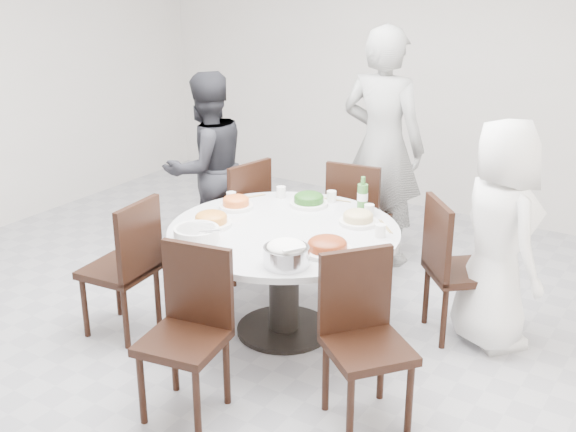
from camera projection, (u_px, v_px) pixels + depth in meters
The scene contains 22 objects.
floor at pixel (240, 327), 4.96m from camera, with size 6.00×6.00×0.01m, color #A3A3A7.
wall_back at pixel (424, 65), 6.83m from camera, with size 6.00×0.01×2.80m, color silver.
dining_table at pixel (284, 281), 4.78m from camera, with size 1.50×1.50×0.75m, color silver.
chair_ne at pixel (462, 269), 4.72m from camera, with size 0.42×0.42×0.95m, color black.
chair_n at pixel (360, 217), 5.63m from camera, with size 0.42×0.42×0.95m, color black.
chair_nw at pixel (234, 217), 5.63m from camera, with size 0.42×0.42×0.95m, color black.
chair_sw at pixel (119, 267), 4.75m from camera, with size 0.42×0.42×0.95m, color black.
chair_s at pixel (183, 338), 3.89m from camera, with size 0.42×0.42×0.95m, color black.
chair_se at pixel (368, 345), 3.82m from camera, with size 0.42×0.42×0.95m, color black.
diner_right at pixel (499, 235), 4.54m from camera, with size 0.73×0.48×1.50m, color white.
diner_middle at pixel (382, 147), 5.73m from camera, with size 0.70×0.46×1.92m, color black.
diner_left at pixel (207, 168), 5.83m from camera, with size 0.75×0.59×1.55m, color black.
dish_greens at pixel (309, 201), 5.05m from camera, with size 0.27×0.27×0.07m, color white.
dish_pale at pixel (358, 219), 4.71m from camera, with size 0.25×0.25×0.07m, color white.
dish_orange at pixel (236, 204), 5.00m from camera, with size 0.24×0.24×0.06m, color white.
dish_redbrown at pixel (327, 247), 4.26m from camera, with size 0.30×0.30×0.08m, color white.
dish_tofu at pixel (211, 221), 4.68m from camera, with size 0.27×0.27×0.07m, color white.
rice_bowl at pixel (286, 256), 4.09m from camera, with size 0.26×0.26×0.11m, color silver.
soup_bowl at pixel (196, 234), 4.44m from camera, with size 0.28×0.28×0.09m, color white.
beverage_bottle at pixel (363, 194), 4.90m from camera, with size 0.07×0.07×0.25m, color #37732E.
tea_cups at pixel (336, 197), 5.12m from camera, with size 0.07×0.07×0.08m, color white.
chopsticks at pixel (334, 198), 5.19m from camera, with size 0.24×0.04×0.01m, color tan, non-canonical shape.
Camera 1 is at (2.65, -3.50, 2.45)m, focal length 45.00 mm.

